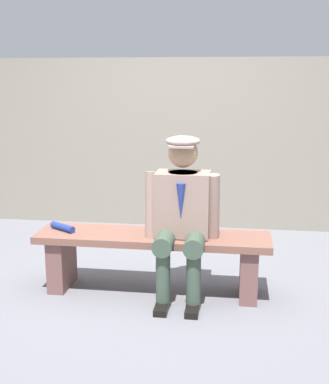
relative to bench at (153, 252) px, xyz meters
The scene contains 5 objects.
ground_plane 0.34m from the bench, ahead, with size 30.00×30.00×0.00m, color slate.
bench is the anchor object (origin of this frame).
seated_man 0.45m from the bench, 164.99° to the left, with size 0.59×0.60×1.29m.
rolled_magazine 0.77m from the bench, ahead, with size 0.06×0.06×0.25m, color navy.
stadium_wall 2.14m from the bench, 90.00° to the right, with size 12.00×0.24×1.94m, color gray.
Camera 1 is at (-0.65, 3.86, 1.71)m, focal length 47.66 mm.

